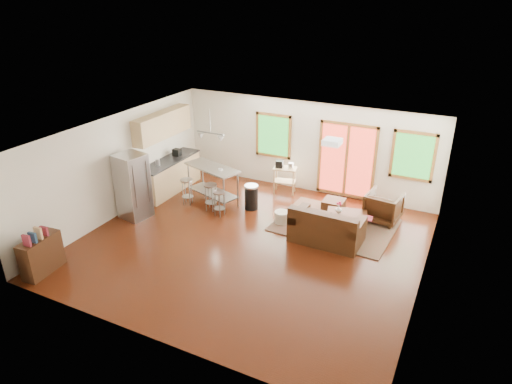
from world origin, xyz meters
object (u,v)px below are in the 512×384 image
at_px(armchair, 384,206).
at_px(ottoman, 333,206).
at_px(coffee_table, 347,215).
at_px(island, 212,178).
at_px(rug, 335,225).
at_px(loveseat, 326,229).
at_px(kitchen_cart, 284,171).
at_px(refrigerator, 133,186).

bearing_deg(armchair, ottoman, 11.76).
height_order(coffee_table, island, island).
bearing_deg(rug, coffee_table, 14.05).
height_order(loveseat, kitchen_cart, kitchen_cart).
xyz_separation_m(rug, ottoman, (-0.26, 0.69, 0.16)).
xyz_separation_m(coffee_table, island, (-3.71, -0.20, 0.37)).
relative_size(coffee_table, ottoman, 2.02).
bearing_deg(loveseat, refrigerator, -167.46).
bearing_deg(kitchen_cart, loveseat, -47.13).
bearing_deg(refrigerator, ottoman, 39.22).
height_order(rug, ottoman, ottoman).
height_order(coffee_table, ottoman, coffee_table).
relative_size(rug, coffee_table, 2.62).
distance_m(loveseat, armchair, 1.90).
relative_size(loveseat, refrigerator, 0.98).
xyz_separation_m(loveseat, refrigerator, (-4.80, -0.94, 0.50)).
bearing_deg(refrigerator, kitchen_cart, 57.32).
bearing_deg(coffee_table, rug, -165.95).
relative_size(ottoman, kitchen_cart, 0.55).
relative_size(ottoman, refrigerator, 0.32).
bearing_deg(ottoman, coffee_table, -49.45).
bearing_deg(rug, island, -177.78).
xyz_separation_m(coffee_table, armchair, (0.72, 0.72, 0.09)).
bearing_deg(loveseat, kitchen_cart, 134.40).
xyz_separation_m(loveseat, coffee_table, (0.23, 0.92, -0.01)).
bearing_deg(island, ottoman, 14.48).
distance_m(refrigerator, kitchen_cart, 4.17).
xyz_separation_m(rug, armchair, (0.99, 0.79, 0.41)).
xyz_separation_m(rug, refrigerator, (-4.77, -1.79, 0.83)).
bearing_deg(kitchen_cart, ottoman, -18.86).
height_order(rug, island, island).
relative_size(island, kitchen_cart, 1.78).
height_order(refrigerator, island, refrigerator).
relative_size(loveseat, coffee_table, 1.54).
bearing_deg(kitchen_cart, refrigerator, -133.13).
distance_m(rug, coffee_table, 0.42).
distance_m(coffee_table, armchair, 1.02).
distance_m(rug, island, 3.51).
relative_size(refrigerator, kitchen_cart, 1.74).
distance_m(coffee_table, kitchen_cart, 2.51).
xyz_separation_m(coffee_table, ottoman, (-0.53, 0.62, -0.15)).
xyz_separation_m(loveseat, armchair, (0.96, 1.64, 0.08)).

